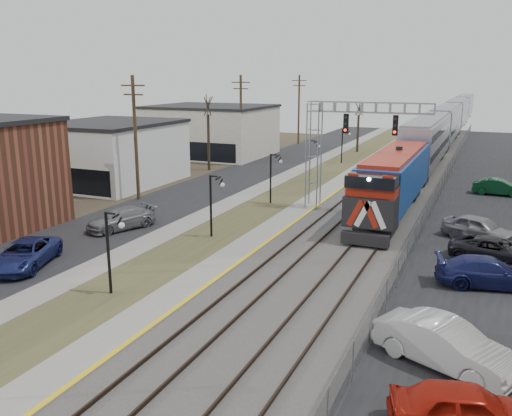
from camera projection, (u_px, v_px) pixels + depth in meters
The scene contains 24 objects.
ground at pixel (52, 408), 16.75m from camera, with size 160.00×160.00×0.00m, color #473D2D.
street_west at pixel (226, 181), 52.36m from camera, with size 7.00×120.00×0.04m, color black.
sidewalk at pixel (269, 184), 50.61m from camera, with size 2.00×120.00×0.08m, color gray.
grass_median at pixel (299, 187), 49.46m from camera, with size 4.00×120.00×0.06m, color #3E4525.
platform at pixel (331, 189), 48.27m from camera, with size 2.00×120.00×0.24m, color gray.
ballast_bed at pixel (388, 194), 46.35m from camera, with size 8.00×120.00×0.20m, color #595651.
platform_edge at pixel (341, 188), 47.90m from camera, with size 0.24×120.00×0.01m, color gold.
track_near at pixel (364, 190), 47.08m from camera, with size 1.58×120.00×0.15m.
track_far at pixel (406, 193), 45.72m from camera, with size 1.58×120.00×0.15m.
train at pixel (447, 123), 80.80m from camera, with size 3.00×108.65×5.33m.
signal_gantry at pixel (337, 137), 39.87m from camera, with size 9.00×1.07×8.15m.
lampposts at pixel (213, 206), 34.10m from camera, with size 0.14×62.14×4.00m.
utility_poles at pixel (136, 139), 43.42m from camera, with size 0.28×80.28×10.00m.
fence at pixel (440, 190), 44.56m from camera, with size 0.04×120.00×1.60m, color gray.
buildings_west at pixel (67, 160), 45.70m from camera, with size 14.00×67.00×7.00m.
bare_trees at pixel (232, 148), 55.65m from camera, with size 12.30×42.30×5.95m.
car_lot_a at pixel (467, 411), 15.35m from camera, with size 1.77×4.39×1.50m, color #A4190C.
car_lot_b at pixel (445, 345), 18.91m from camera, with size 1.75×5.01×1.65m, color silver.
car_lot_c at pixel (495, 251), 29.57m from camera, with size 2.21×4.79×1.33m, color black.
car_lot_d at pixel (489, 273), 26.12m from camera, with size 2.02×4.96×1.44m, color #15194C.
car_lot_e at pixel (480, 229), 33.40m from camera, with size 1.81×4.49×1.53m, color gray.
car_lot_f at pixel (499, 187), 46.07m from camera, with size 1.45×4.16×1.37m, color #0C3F20.
car_street_a at pixel (25, 255), 28.79m from camera, with size 2.34×5.08×1.41m, color navy.
car_street_b at pixel (121, 219), 35.91m from camera, with size 1.94×4.77×1.38m, color slate.
Camera 1 is at (11.69, -11.04, 10.02)m, focal length 38.00 mm.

